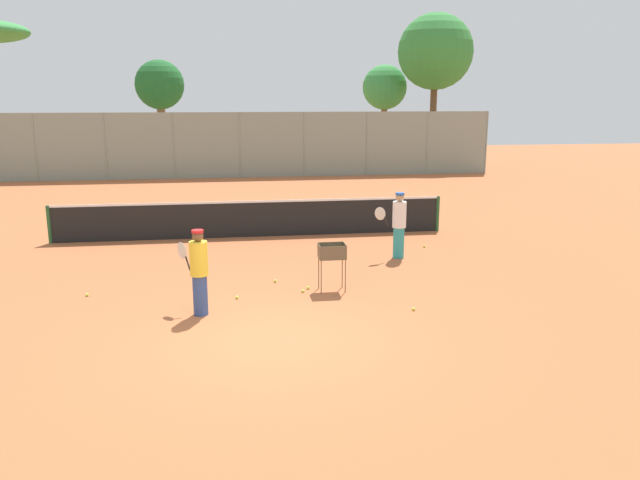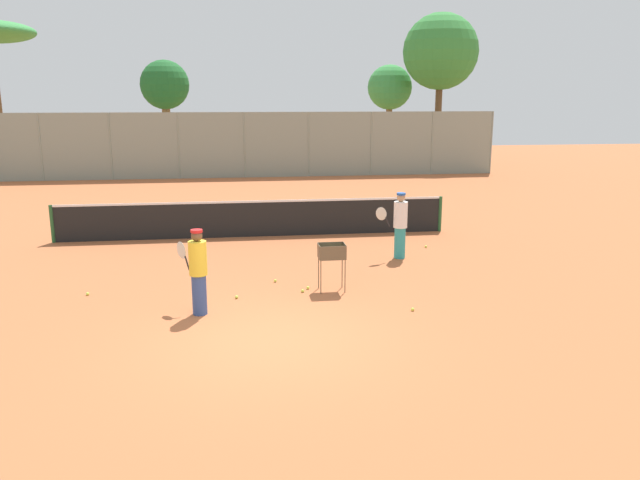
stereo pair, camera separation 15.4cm
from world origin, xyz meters
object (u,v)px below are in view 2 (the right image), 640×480
object	(u,v)px
ball_cart	(332,255)
tennis_net	(254,218)
player_white_outfit	(198,271)
player_red_cap	(400,224)

from	to	relation	value
ball_cart	tennis_net	bearing A→B (deg)	105.01
player_white_outfit	player_red_cap	world-z (taller)	player_red_cap
tennis_net	player_white_outfit	size ratio (longest dim) A/B	6.95
player_red_cap	ball_cart	bearing A→B (deg)	38.84
player_white_outfit	player_red_cap	bearing A→B (deg)	-92.32
player_red_cap	ball_cart	xyz separation A→B (m)	(-2.11, -2.45, -0.10)
player_red_cap	player_white_outfit	bearing A→B (deg)	26.07
player_white_outfit	ball_cart	world-z (taller)	player_white_outfit
tennis_net	player_white_outfit	distance (m)	6.65
tennis_net	player_red_cap	bearing A→B (deg)	-39.77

